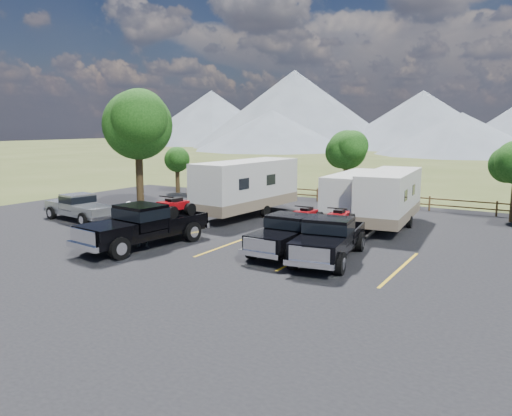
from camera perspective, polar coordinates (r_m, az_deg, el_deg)
The scene contains 17 objects.
ground at distance 19.36m, azimuth -4.70°, elevation -7.33°, with size 320.00×320.00×0.00m, color #435022.
asphalt_lot at distance 21.77m, azimuth -0.08°, elevation -5.35°, with size 44.00×34.00×0.04m, color black.
stall_lines at distance 22.60m, azimuth 1.24°, elevation -4.74°, with size 12.12×5.50×0.01m.
tree_big_nw at distance 33.57m, azimuth -13.40°, elevation 9.21°, with size 5.54×5.18×7.84m.
tree_north at distance 36.45m, azimuth 10.31°, elevation 6.54°, with size 3.46×3.24×5.25m.
tree_nw_small at distance 41.92m, azimuth -9.02°, elevation 5.49°, with size 2.59×2.43×3.85m.
rail_fence at distance 35.03m, azimuth 16.02°, elevation 0.90°, with size 36.12×0.12×1.00m.
mountain_range at distance 122.43m, azimuth 22.65°, elevation 9.78°, with size 209.00×71.00×20.00m.
rig_left at distance 23.56m, azimuth -12.49°, elevation -1.75°, with size 2.96×6.79×2.20m.
rig_center at distance 22.07m, azimuth 4.10°, elevation -2.69°, with size 2.03×5.69×1.90m.
rig_right at distance 21.00m, azimuth 8.44°, elevation -3.24°, with size 2.79×6.21×2.00m.
trailer_left at distance 30.50m, azimuth -1.08°, elevation 2.36°, with size 3.11×9.85×3.41m.
trailer_center at distance 29.02m, azimuth 11.40°, elevation 1.25°, with size 2.47×8.26×2.86m.
trailer_right at distance 28.14m, azimuth 15.01°, elevation 1.10°, with size 2.93×8.92×3.08m.
pickup_silver at distance 30.94m, azimuth -19.54°, elevation 0.12°, with size 5.46×2.44×1.58m.
person_a at distance 26.01m, azimuth -14.24°, elevation -1.16°, with size 0.65×0.42×1.77m, color silver.
person_b at distance 23.27m, azimuth -12.70°, elevation -2.41°, with size 0.83×0.65×1.71m, color slate.
Camera 1 is at (10.87, -15.03, 5.57)m, focal length 35.00 mm.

